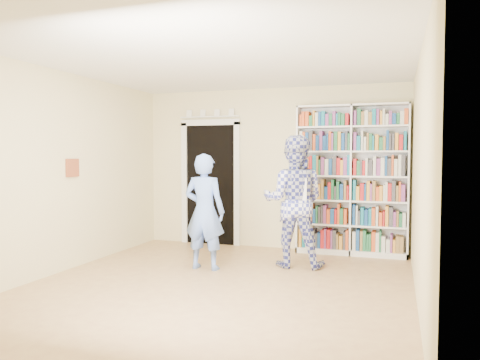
{
  "coord_description": "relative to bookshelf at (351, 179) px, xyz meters",
  "views": [
    {
      "loc": [
        2.02,
        -5.19,
        1.57
      ],
      "look_at": [
        -0.02,
        0.9,
        1.23
      ],
      "focal_mm": 35.0,
      "sensor_mm": 36.0,
      "label": 1
    }
  ],
  "objects": [
    {
      "name": "floor",
      "position": [
        -1.35,
        -2.34,
        -1.19
      ],
      "size": [
        5.0,
        5.0,
        0.0
      ],
      "primitive_type": "plane",
      "color": "#A1734E",
      "rests_on": "ground"
    },
    {
      "name": "ceiling",
      "position": [
        -1.35,
        -2.34,
        1.51
      ],
      "size": [
        5.0,
        5.0,
        0.0
      ],
      "primitive_type": "plane",
      "rotation": [
        3.14,
        0.0,
        0.0
      ],
      "color": "white",
      "rests_on": "wall_back"
    },
    {
      "name": "wall_back",
      "position": [
        -1.35,
        0.16,
        0.16
      ],
      "size": [
        4.5,
        0.0,
        4.5
      ],
      "primitive_type": "plane",
      "rotation": [
        1.57,
        0.0,
        0.0
      ],
      "color": "beige",
      "rests_on": "floor"
    },
    {
      "name": "wall_left",
      "position": [
        -3.6,
        -2.34,
        0.16
      ],
      "size": [
        0.0,
        5.0,
        5.0
      ],
      "primitive_type": "plane",
      "rotation": [
        1.57,
        0.0,
        1.57
      ],
      "color": "beige",
      "rests_on": "floor"
    },
    {
      "name": "wall_right",
      "position": [
        0.9,
        -2.34,
        0.16
      ],
      "size": [
        0.0,
        5.0,
        5.0
      ],
      "primitive_type": "plane",
      "rotation": [
        1.57,
        0.0,
        -1.57
      ],
      "color": "beige",
      "rests_on": "floor"
    },
    {
      "name": "bookshelf",
      "position": [
        0.0,
        0.0,
        0.0
      ],
      "size": [
        1.72,
        0.32,
        2.36
      ],
      "rotation": [
        0.0,
        0.0,
        0.34
      ],
      "color": "white",
      "rests_on": "floor"
    },
    {
      "name": "doorway",
      "position": [
        -2.45,
        0.13,
        -0.01
      ],
      "size": [
        1.1,
        0.08,
        2.43
      ],
      "color": "black",
      "rests_on": "floor"
    },
    {
      "name": "wall_art",
      "position": [
        -3.58,
        -2.14,
        0.21
      ],
      "size": [
        0.03,
        0.25,
        0.25
      ],
      "primitive_type": "cube",
      "color": "maroon",
      "rests_on": "wall_left"
    },
    {
      "name": "man_blue",
      "position": [
        -1.83,
        -1.62,
        -0.4
      ],
      "size": [
        0.59,
        0.39,
        1.59
      ],
      "primitive_type": "imported",
      "rotation": [
        0.0,
        0.0,
        3.13
      ],
      "color": "#658AE1",
      "rests_on": "floor"
    },
    {
      "name": "man_plaid",
      "position": [
        -0.7,
        -1.07,
        -0.27
      ],
      "size": [
        0.96,
        0.78,
        1.85
      ],
      "primitive_type": "imported",
      "rotation": [
        0.0,
        0.0,
        3.23
      ],
      "color": "#323999",
      "rests_on": "floor"
    },
    {
      "name": "paper_sheet",
      "position": [
        -0.59,
        -1.28,
        -0.09
      ],
      "size": [
        0.23,
        0.02,
        0.33
      ],
      "primitive_type": "cube",
      "rotation": [
        0.0,
        0.0,
        0.07
      ],
      "color": "white",
      "rests_on": "man_plaid"
    }
  ]
}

